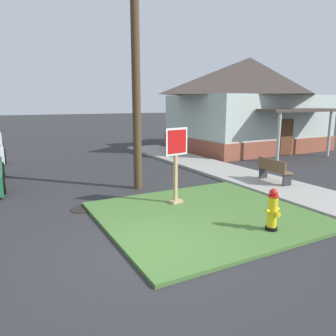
{
  "coord_description": "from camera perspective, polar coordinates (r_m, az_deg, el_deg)",
  "views": [
    {
      "loc": [
        -2.55,
        -5.43,
        2.96
      ],
      "look_at": [
        1.56,
        2.26,
        1.18
      ],
      "focal_mm": 34.33,
      "sensor_mm": 36.0,
      "label": 1
    }
  ],
  "objects": [
    {
      "name": "sidewalk_strip",
      "position": [
        14.21,
        9.55,
        -0.38
      ],
      "size": [
        2.2,
        17.18,
        0.12
      ],
      "primitive_type": "cube",
      "color": "#9E9B93",
      "rests_on": "ground"
    },
    {
      "name": "grass_corner_patch",
      "position": [
        8.67,
        6.53,
        -8.22
      ],
      "size": [
        5.32,
        4.94,
        0.08
      ],
      "primitive_type": "cube",
      "color": "#477033",
      "rests_on": "ground"
    },
    {
      "name": "street_bench",
      "position": [
        12.22,
        18.25,
        -0.26
      ],
      "size": [
        0.53,
        1.44,
        0.85
      ],
      "color": "brown",
      "rests_on": "sidewalk_strip"
    },
    {
      "name": "corner_house",
      "position": [
        21.49,
        14.03,
        11.15
      ],
      "size": [
        9.09,
        8.12,
        5.71
      ],
      "color": "brown",
      "rests_on": "ground"
    },
    {
      "name": "fire_hydrant",
      "position": [
        7.75,
        18.06,
        -7.2
      ],
      "size": [
        0.38,
        0.34,
        0.98
      ],
      "color": "black",
      "rests_on": "grass_corner_patch"
    },
    {
      "name": "utility_pole",
      "position": [
        11.11,
        -5.81,
        20.39
      ],
      "size": [
        1.56,
        0.28,
        8.97
      ],
      "color": "#4C3823",
      "rests_on": "ground"
    },
    {
      "name": "stop_sign",
      "position": [
        9.2,
        1.43,
        0.3
      ],
      "size": [
        0.76,
        0.34,
        2.19
      ],
      "color": "tan",
      "rests_on": "grass_corner_patch"
    },
    {
      "name": "ground_plane",
      "position": [
        6.69,
        -2.74,
        -14.74
      ],
      "size": [
        160.0,
        160.0,
        0.0
      ],
      "primitive_type": "plane",
      "color": "#2B2B2D"
    },
    {
      "name": "manhole_cover",
      "position": [
        9.44,
        -14.82,
        -7.08
      ],
      "size": [
        0.7,
        0.7,
        0.02
      ],
      "primitive_type": "cylinder",
      "color": "black",
      "rests_on": "ground"
    }
  ]
}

